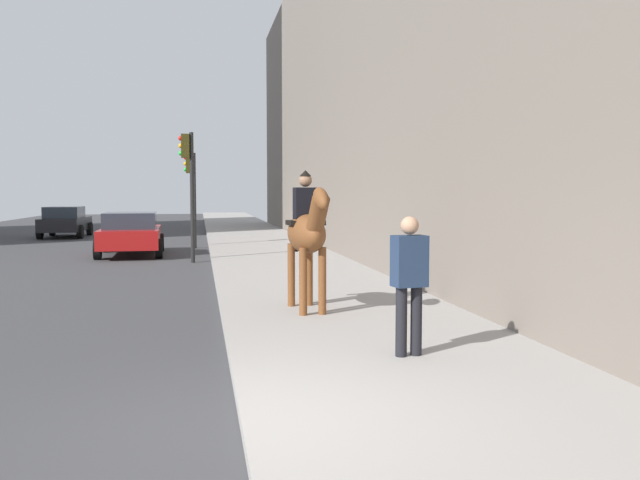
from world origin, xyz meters
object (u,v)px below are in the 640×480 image
car_near_lane (131,233)px  traffic_light_far_curb (192,184)px  traffic_light_near_curb (189,176)px  car_mid_lane (65,221)px  pedestrian_greeting (409,276)px  mounted_horse_near (307,232)px

car_near_lane → traffic_light_far_curb: 3.54m
car_near_lane → traffic_light_far_curb: bearing=-41.7°
traffic_light_near_curb → car_mid_lane: bearing=25.2°
car_mid_lane → pedestrian_greeting: bearing=-159.9°
car_near_lane → car_mid_lane: size_ratio=1.10×
car_near_lane → traffic_light_near_curb: traffic_light_near_curb is taller
mounted_horse_near → car_mid_lane: 23.12m
pedestrian_greeting → mounted_horse_near: bearing=4.7°
traffic_light_far_curb → pedestrian_greeting: bearing=-171.1°
car_mid_lane → traffic_light_far_curb: bearing=-140.2°
traffic_light_near_curb → traffic_light_far_curb: bearing=-0.3°
pedestrian_greeting → car_near_lane: bearing=9.5°
mounted_horse_near → pedestrian_greeting: size_ratio=1.39×
pedestrian_greeting → traffic_light_far_curb: traffic_light_far_curb is taller
pedestrian_greeting → car_mid_lane: bearing=11.3°
mounted_horse_near → pedestrian_greeting: (-3.24, -0.72, -0.36)m
car_mid_lane → car_near_lane: bearing=-157.2°
car_mid_lane → traffic_light_far_curb: (-7.35, -5.92, 1.66)m
car_mid_lane → mounted_horse_near: bearing=-159.0°
mounted_horse_near → traffic_light_near_curb: size_ratio=0.61×
mounted_horse_near → pedestrian_greeting: mounted_horse_near is taller
car_mid_lane → traffic_light_far_curb: 9.58m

